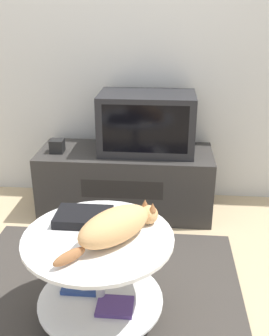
# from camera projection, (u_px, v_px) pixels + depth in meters

# --- Properties ---
(ground_plane) EXTENTS (12.00, 12.00, 0.00)m
(ground_plane) POSITION_uv_depth(u_px,v_px,m) (95.00, 313.00, 2.03)
(ground_plane) COLOR tan
(wall_back) EXTENTS (8.00, 0.05, 2.60)m
(wall_back) POSITION_uv_depth(u_px,v_px,m) (124.00, 30.00, 2.86)
(wall_back) COLOR silver
(wall_back) RESTS_ON ground_plane
(rug) EXTENTS (1.56, 1.53, 0.02)m
(rug) POSITION_uv_depth(u_px,v_px,m) (95.00, 312.00, 2.03)
(rug) COLOR #3D3833
(rug) RESTS_ON ground_plane
(tv_stand) EXTENTS (1.27, 0.50, 0.48)m
(tv_stand) POSITION_uv_depth(u_px,v_px,m) (126.00, 181.00, 2.96)
(tv_stand) COLOR #33302D
(tv_stand) RESTS_ON ground_plane
(tv) EXTENTS (0.67, 0.40, 0.42)m
(tv) POSITION_uv_depth(u_px,v_px,m) (147.00, 123.00, 2.80)
(tv) COLOR #232326
(tv) RESTS_ON tv_stand
(speaker) EXTENTS (0.09, 0.09, 0.09)m
(speaker) POSITION_uv_depth(u_px,v_px,m) (57.00, 146.00, 2.83)
(speaker) COLOR black
(speaker) RESTS_ON tv_stand
(coffee_table) EXTENTS (0.69, 0.69, 0.49)m
(coffee_table) POSITION_uv_depth(u_px,v_px,m) (99.00, 268.00, 1.86)
(coffee_table) COLOR #B2B2B7
(coffee_table) RESTS_ON rug
(dvd_box) EXTENTS (0.27, 0.19, 0.04)m
(dvd_box) POSITION_uv_depth(u_px,v_px,m) (84.00, 217.00, 1.90)
(dvd_box) COLOR black
(dvd_box) RESTS_ON coffee_table
(cat) EXTENTS (0.42, 0.47, 0.15)m
(cat) POSITION_uv_depth(u_px,v_px,m) (116.00, 226.00, 1.73)
(cat) COLOR tan
(cat) RESTS_ON coffee_table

